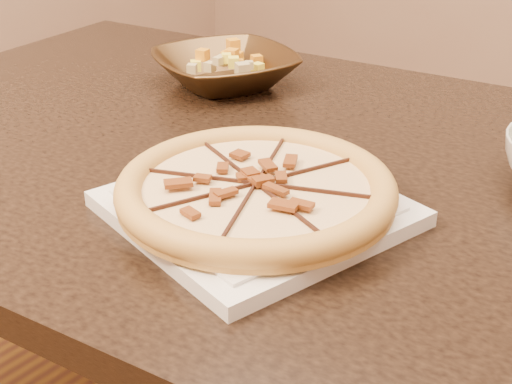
{
  "coord_description": "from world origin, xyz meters",
  "views": [
    {
      "loc": [
        0.48,
        -0.74,
        1.14
      ],
      "look_at": [
        0.04,
        -0.2,
        0.78
      ],
      "focal_mm": 50.0,
      "sensor_mm": 36.0,
      "label": 1
    }
  ],
  "objects_px": {
    "plate": "(256,207)",
    "bronze_bowl": "(225,69)",
    "dining_table": "(265,215)",
    "pizza": "(256,189)"
  },
  "relations": [
    {
      "from": "dining_table",
      "to": "bronze_bowl",
      "type": "relative_size",
      "value": 6.37
    },
    {
      "from": "pizza",
      "to": "dining_table",
      "type": "bearing_deg",
      "value": 125.07
    },
    {
      "from": "dining_table",
      "to": "bronze_bowl",
      "type": "bearing_deg",
      "value": 142.26
    },
    {
      "from": "dining_table",
      "to": "pizza",
      "type": "distance_m",
      "value": 0.24
    },
    {
      "from": "pizza",
      "to": "bronze_bowl",
      "type": "distance_m",
      "value": 0.46
    },
    {
      "from": "plate",
      "to": "bronze_bowl",
      "type": "bearing_deg",
      "value": 135.22
    },
    {
      "from": "pizza",
      "to": "plate",
      "type": "bearing_deg",
      "value": -25.58
    },
    {
      "from": "plate",
      "to": "bronze_bowl",
      "type": "height_order",
      "value": "bronze_bowl"
    },
    {
      "from": "dining_table",
      "to": "pizza",
      "type": "relative_size",
      "value": 4.68
    },
    {
      "from": "pizza",
      "to": "bronze_bowl",
      "type": "height_order",
      "value": "bronze_bowl"
    }
  ]
}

